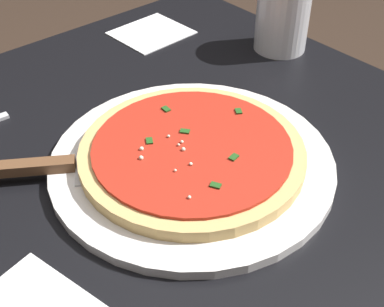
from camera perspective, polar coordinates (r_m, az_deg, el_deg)
restaurant_table at (r=0.77m, az=-3.62°, el=-10.90°), size 0.86×0.82×0.77m
serving_plate at (r=0.66m, az=0.00°, el=-0.93°), size 0.35×0.35×0.01m
pizza at (r=0.65m, az=-0.00°, el=0.16°), size 0.28×0.28×0.02m
pizza_server at (r=0.65m, az=-14.70°, el=-1.34°), size 0.21×0.16×0.01m
cup_tall_drink at (r=0.91m, az=9.80°, el=14.34°), size 0.09×0.09×0.11m
napkin_folded_right at (r=0.97m, az=-4.44°, el=12.94°), size 0.13×0.12×0.00m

